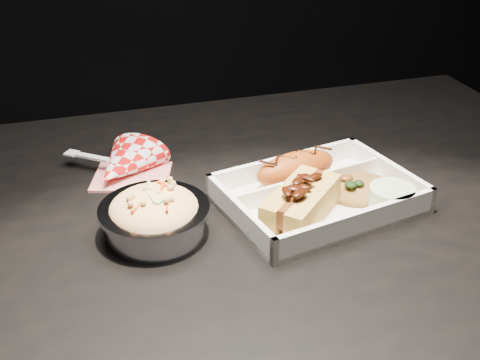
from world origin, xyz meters
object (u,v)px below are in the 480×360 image
foil_coleslaw_cup (155,214)px  food_tray (317,198)px  fried_pastry (296,168)px  napkin_fork (123,166)px  dining_table (231,268)px  hotdog (301,201)px

foil_coleslaw_cup → food_tray: bearing=2.0°
food_tray → fried_pastry: size_ratio=2.25×
food_tray → napkin_fork: bearing=134.9°
foil_coleslaw_cup → dining_table: bearing=11.7°
hotdog → foil_coleslaw_cup: size_ratio=0.96×
fried_pastry → napkin_fork: bearing=155.0°
napkin_fork → food_tray: bearing=4.6°
foil_coleslaw_cup → hotdog: bearing=-8.5°
dining_table → food_tray: food_tray is taller
dining_table → foil_coleslaw_cup: (-0.10, -0.02, 0.12)m
napkin_fork → dining_table: bearing=-12.1°
dining_table → food_tray: bearing=-6.6°
fried_pastry → foil_coleslaw_cup: foil_coleslaw_cup is taller
hotdog → napkin_fork: (-0.20, 0.20, -0.02)m
dining_table → food_tray: (0.12, -0.01, 0.10)m
food_tray → fried_pastry: bearing=90.0°
foil_coleslaw_cup → napkin_fork: same height
food_tray → foil_coleslaw_cup: size_ratio=2.04×
foil_coleslaw_cup → napkin_fork: (-0.02, 0.17, -0.01)m
food_tray → hotdog: 0.06m
dining_table → napkin_fork: size_ratio=7.54×
dining_table → foil_coleslaw_cup: foil_coleslaw_cup is taller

